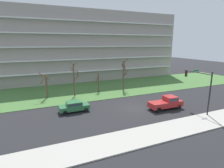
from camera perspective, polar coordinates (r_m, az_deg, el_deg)
name	(u,v)px	position (r m, az deg, el deg)	size (l,w,h in m)	color
ground	(135,108)	(29.02, 7.14, -7.68)	(160.00, 160.00, 0.00)	#232326
sidewalk_curb_near	(169,130)	(23.05, 17.54, -13.63)	(80.00, 4.00, 0.15)	#ADA89E
grass_lawn_strip	(103,88)	(41.11, -2.76, -1.38)	(80.00, 16.00, 0.08)	#477238
apartment_building	(85,46)	(53.58, -8.43, 11.73)	(52.20, 13.74, 18.43)	#9E938C
tree_far_left	(46,85)	(35.50, -20.05, -0.22)	(1.85, 2.25, 4.96)	brown
tree_left	(74,78)	(35.01, -11.84, 1.79)	(1.70, 1.76, 6.99)	brown
tree_center	(98,82)	(37.65, -4.32, 0.59)	(1.35, 1.35, 4.08)	brown
tree_right	(124,75)	(38.72, 3.72, 3.00)	(1.50, 1.61, 6.84)	brown
sedan_green_near_left	(74,106)	(27.88, -11.84, -6.82)	(4.42, 1.85, 1.57)	#2D6B3D
pickup_red_center_left	(167,102)	(29.70, 16.87, -5.58)	(5.45, 2.13, 1.95)	#B22828
traffic_signal_mast	(201,84)	(29.25, 26.21, -0.03)	(0.90, 4.90, 6.27)	black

